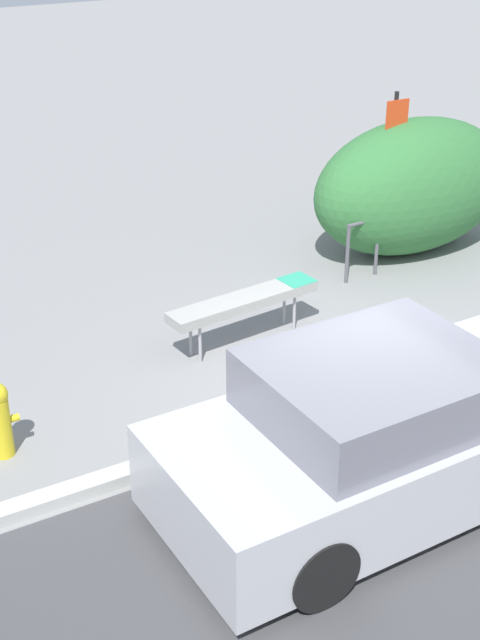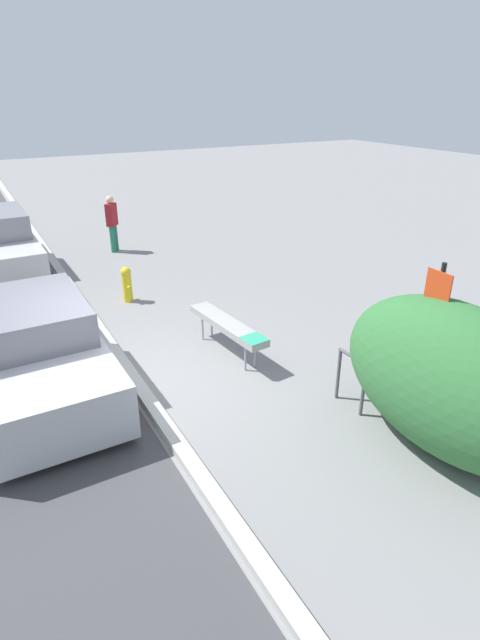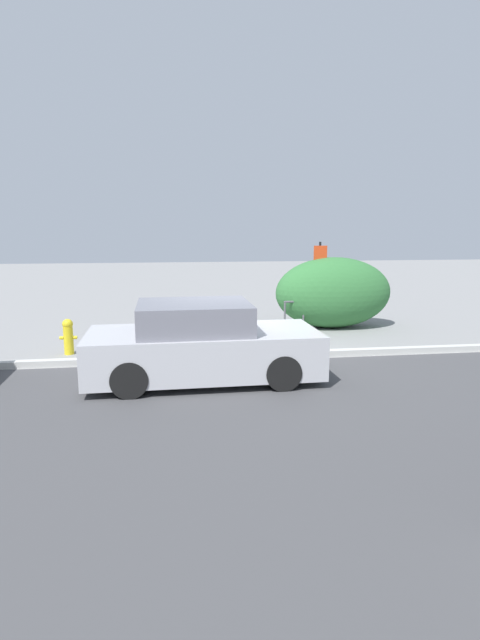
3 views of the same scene
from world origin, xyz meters
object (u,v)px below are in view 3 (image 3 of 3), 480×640
at_px(sign_post, 319,277).
at_px(parked_car_near, 202,345).
at_px(bike_rack, 294,313).
at_px(fire_hydrant, 68,335).
at_px(bench, 209,320).

relative_size(sign_post, parked_car_near, 0.57).
xyz_separation_m(bike_rack, fire_hydrant, (-5.32, -1.55, -0.09)).
distance_m(bench, sign_post, 3.40).
bearing_deg(sign_post, bike_rack, -148.30).
bearing_deg(fire_hydrant, bike_rack, 16.24).
xyz_separation_m(sign_post, parked_car_near, (-3.43, -4.26, -0.75)).
bearing_deg(bike_rack, fire_hydrant, -163.76).
relative_size(sign_post, fire_hydrant, 3.01).
bearing_deg(fire_hydrant, sign_post, 18.46).
bearing_deg(fire_hydrant, bench, 14.36).
relative_size(bike_rack, sign_post, 0.36).
bearing_deg(sign_post, bench, -157.59).
distance_m(sign_post, fire_hydrant, 6.52).
xyz_separation_m(bench, fire_hydrant, (-3.07, -0.79, -0.11)).
xyz_separation_m(fire_hydrant, parked_car_near, (2.69, -2.22, 0.23)).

